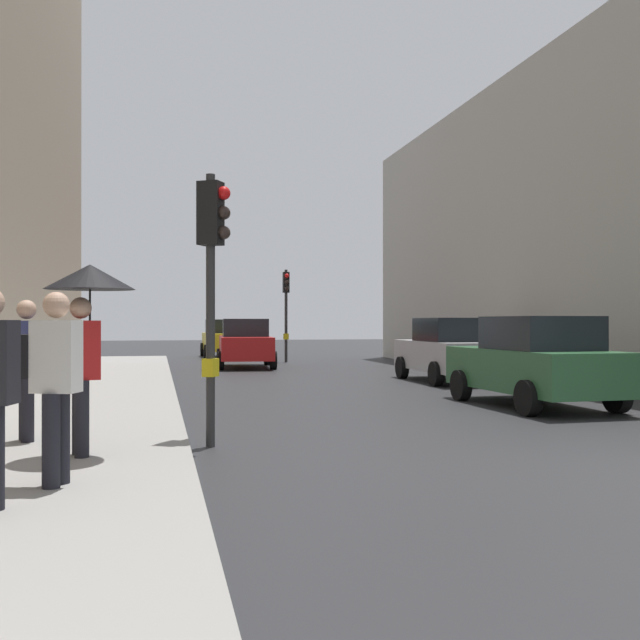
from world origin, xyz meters
The scene contains 10 objects.
sidewalk_kerb centered at (-6.49, 6.00, 0.08)m, with size 3.07×40.00×0.16m, color gray.
traffic_light_near_right centered at (-4.64, 2.62, 2.49)m, with size 0.45×0.36×3.61m.
traffic_light_far_median centered at (-0.20, 22.64, 2.61)m, with size 0.24×0.43×3.79m.
car_green_estate centered at (1.84, 5.96, 0.88)m, with size 2.15×4.27×1.76m.
car_yellow_taxi centered at (-2.31, 27.51, 0.88)m, with size 2.02×4.20×1.76m.
car_silver_hatchback centered at (2.53, 11.95, 0.88)m, with size 2.02×4.20×1.76m.
car_red_sedan centered at (-2.23, 19.63, 0.88)m, with size 2.23×4.31×1.76m.
pedestrian_with_umbrella centered at (-6.12, 1.39, 1.84)m, with size 1.00×1.00×2.14m.
pedestrian_with_black_backpack centered at (-6.29, -0.13, 1.16)m, with size 0.65×0.45×1.77m.
pedestrian_with_grey_backpack centered at (-7.00, 2.59, 1.16)m, with size 0.65×0.43×1.77m.
Camera 1 is at (-5.35, -7.28, 1.66)m, focal length 41.73 mm.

